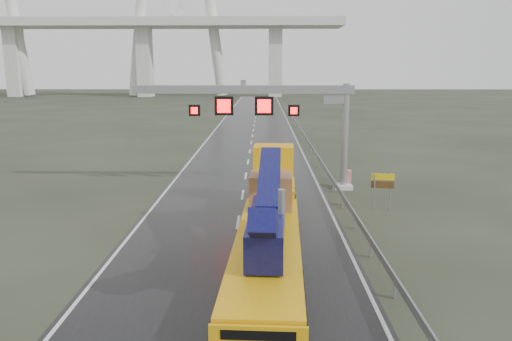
{
  "coord_description": "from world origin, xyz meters",
  "views": [
    {
      "loc": [
        1.34,
        -15.77,
        8.08
      ],
      "look_at": [
        0.99,
        8.39,
        3.2
      ],
      "focal_mm": 35.0,
      "sensor_mm": 36.0,
      "label": 1
    }
  ],
  "objects_px": {
    "sign_gantry": "(275,107)",
    "exit_sign_pair": "(383,184)",
    "heavy_haul_truck": "(270,204)",
    "striped_barrier": "(346,179)"
  },
  "relations": [
    {
      "from": "heavy_haul_truck",
      "to": "striped_barrier",
      "type": "bearing_deg",
      "value": 65.41
    },
    {
      "from": "sign_gantry",
      "to": "exit_sign_pair",
      "type": "distance_m",
      "value": 9.17
    },
    {
      "from": "sign_gantry",
      "to": "striped_barrier",
      "type": "relative_size",
      "value": 12.16
    },
    {
      "from": "sign_gantry",
      "to": "exit_sign_pair",
      "type": "height_order",
      "value": "sign_gantry"
    },
    {
      "from": "sign_gantry",
      "to": "heavy_haul_truck",
      "type": "xyz_separation_m",
      "value": [
        -0.41,
        -10.28,
        -3.94
      ]
    },
    {
      "from": "heavy_haul_truck",
      "to": "striped_barrier",
      "type": "distance_m",
      "value": 12.03
    },
    {
      "from": "heavy_haul_truck",
      "to": "exit_sign_pair",
      "type": "relative_size",
      "value": 8.27
    },
    {
      "from": "sign_gantry",
      "to": "exit_sign_pair",
      "type": "bearing_deg",
      "value": -41.25
    },
    {
      "from": "exit_sign_pair",
      "to": "striped_barrier",
      "type": "relative_size",
      "value": 1.83
    },
    {
      "from": "sign_gantry",
      "to": "exit_sign_pair",
      "type": "xyz_separation_m",
      "value": [
        6.19,
        -5.43,
        -4.05
      ]
    }
  ]
}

